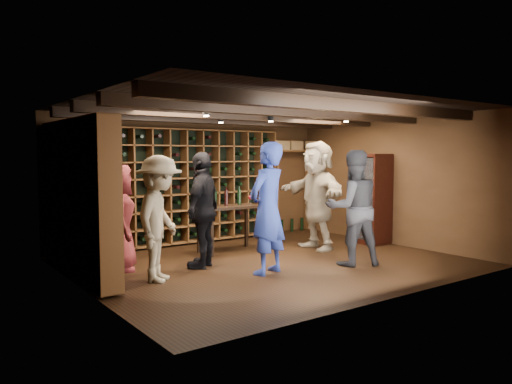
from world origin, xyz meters
TOP-DOWN VIEW (x-y plane):
  - ground at (0.00, 0.00)m, footprint 6.00×6.00m
  - room_shell at (0.00, 0.05)m, footprint 6.00×6.00m
  - wine_rack_back at (-0.52, 2.33)m, footprint 4.65×0.30m
  - wine_rack_left at (-2.83, 0.82)m, footprint 0.30×2.65m
  - crate_shelf at (2.41, 2.32)m, footprint 1.20×0.32m
  - display_cabinet at (2.71, 0.20)m, footprint 0.55×0.50m
  - man_blue_shirt at (-0.51, -0.58)m, footprint 0.82×0.67m
  - man_grey_suit at (0.95, -0.91)m, footprint 1.10×1.00m
  - guest_red_floral at (-2.22, 0.88)m, footprint 0.70×0.90m
  - guest_woman_black at (-1.06, 0.35)m, footprint 1.10×1.01m
  - guest_khaki at (-1.99, -0.04)m, footprint 1.25×1.28m
  - guest_beige at (1.45, 0.47)m, footprint 0.88×1.94m
  - tasting_table at (-0.04, 1.17)m, footprint 1.13×0.59m

SIDE VIEW (x-z plane):
  - ground at x=0.00m, z-range 0.00..0.00m
  - tasting_table at x=-0.04m, z-range 0.19..1.31m
  - guest_red_floral at x=-2.22m, z-range 0.00..1.62m
  - display_cabinet at x=2.71m, z-range -0.02..1.73m
  - guest_khaki at x=-1.99m, z-range 0.00..1.76m
  - guest_woman_black at x=-1.06m, z-range 0.00..1.81m
  - man_grey_suit at x=0.95m, z-range 0.00..1.84m
  - man_blue_shirt at x=-0.51m, z-range 0.00..1.95m
  - guest_beige at x=1.45m, z-range 0.00..2.02m
  - wine_rack_back at x=-0.52m, z-range 0.05..2.25m
  - wine_rack_left at x=-2.83m, z-range 0.05..2.25m
  - crate_shelf at x=2.41m, z-range 0.54..2.60m
  - room_shell at x=0.00m, z-range -0.58..5.42m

